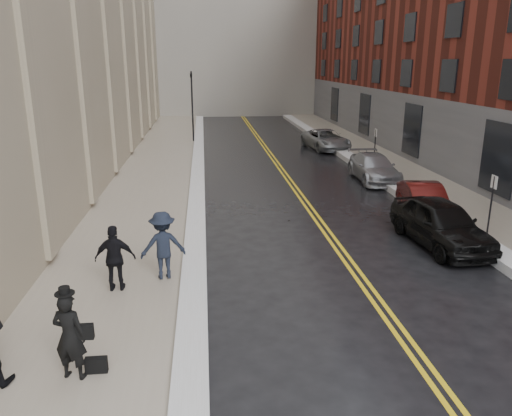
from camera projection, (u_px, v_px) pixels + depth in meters
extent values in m
plane|color=black|center=(313.00, 404.00, 8.98)|extent=(160.00, 160.00, 0.00)
cube|color=gray|center=(149.00, 189.00, 23.77)|extent=(4.00, 64.00, 0.15)
cube|color=gray|center=(421.00, 182.00, 25.11)|extent=(3.00, 64.00, 0.15)
cube|color=gold|center=(291.00, 186.00, 24.47)|extent=(0.12, 64.00, 0.01)
cube|color=gold|center=(296.00, 186.00, 24.50)|extent=(0.12, 64.00, 0.01)
cube|color=white|center=(197.00, 186.00, 23.98)|extent=(0.70, 60.80, 0.26)
cube|color=white|center=(385.00, 181.00, 24.91)|extent=(0.85, 60.80, 0.30)
cylinder|color=black|center=(192.00, 108.00, 36.59)|extent=(0.12, 0.12, 5.20)
imported|color=black|center=(191.00, 80.00, 36.02)|extent=(0.18, 0.15, 0.90)
cylinder|color=black|center=(491.00, 208.00, 17.08)|extent=(0.06, 0.06, 2.20)
cube|color=white|center=(494.00, 182.00, 16.83)|extent=(0.02, 0.35, 0.45)
cylinder|color=black|center=(375.00, 149.00, 28.52)|extent=(0.06, 0.06, 2.20)
cube|color=white|center=(376.00, 133.00, 28.27)|extent=(0.02, 0.35, 0.45)
imported|color=black|center=(441.00, 223.00, 16.48)|extent=(2.20, 4.69, 1.55)
imported|color=#490F0D|center=(424.00, 200.00, 19.72)|extent=(1.86, 4.01, 1.27)
imported|color=#97999E|center=(374.00, 168.00, 25.52)|extent=(1.97, 4.63, 1.33)
imported|color=gray|center=(326.00, 140.00, 34.48)|extent=(2.90, 5.14, 1.36)
imported|color=black|center=(70.00, 336.00, 9.26)|extent=(0.72, 0.57, 1.74)
imported|color=black|center=(163.00, 245.00, 13.61)|extent=(1.34, 0.93, 1.90)
imported|color=black|center=(115.00, 258.00, 12.88)|extent=(1.04, 0.44, 1.77)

